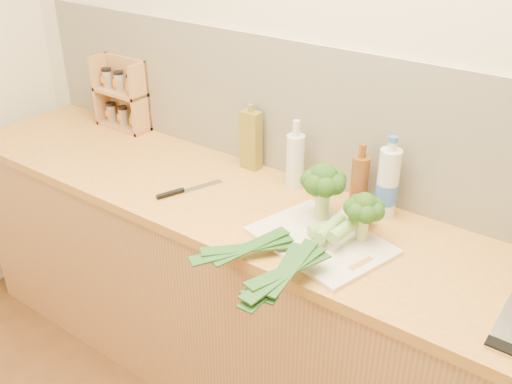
# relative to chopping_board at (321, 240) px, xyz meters

# --- Properties ---
(room_shell) EXTENTS (3.50, 3.50, 3.50)m
(room_shell) POSITION_rel_chopping_board_xyz_m (-0.15, 0.37, 0.26)
(room_shell) COLOR beige
(room_shell) RESTS_ON ground
(counter) EXTENTS (3.20, 0.62, 0.90)m
(counter) POSITION_rel_chopping_board_xyz_m (-0.15, 0.08, -0.46)
(counter) COLOR #B7834C
(counter) RESTS_ON ground
(chopping_board) EXTENTS (0.50, 0.42, 0.01)m
(chopping_board) POSITION_rel_chopping_board_xyz_m (0.00, 0.00, 0.00)
(chopping_board) COLOR beige
(chopping_board) RESTS_ON counter
(broccoli_left) EXTENTS (0.16, 0.16, 0.21)m
(broccoli_left) POSITION_rel_chopping_board_xyz_m (-0.07, 0.12, 0.15)
(broccoli_left) COLOR #B0C271
(broccoli_left) RESTS_ON chopping_board
(broccoli_right) EXTENTS (0.13, 0.13, 0.17)m
(broccoli_right) POSITION_rel_chopping_board_xyz_m (0.11, 0.08, 0.12)
(broccoli_right) COLOR #B0C271
(broccoli_right) RESTS_ON chopping_board
(leek_front) EXTENTS (0.37, 0.60, 0.04)m
(leek_front) POSITION_rel_chopping_board_xyz_m (-0.03, -0.02, 0.03)
(leek_front) COLOR white
(leek_front) RESTS_ON chopping_board
(leek_mid) EXTENTS (0.11, 0.68, 0.04)m
(leek_mid) POSITION_rel_chopping_board_xyz_m (0.02, -0.06, 0.05)
(leek_mid) COLOR white
(leek_mid) RESTS_ON chopping_board
(leek_back) EXTENTS (0.12, 0.64, 0.04)m
(leek_back) POSITION_rel_chopping_board_xyz_m (0.07, -0.07, 0.07)
(leek_back) COLOR white
(leek_back) RESTS_ON chopping_board
(chefs_knife) EXTENTS (0.12, 0.27, 0.02)m
(chefs_knife) POSITION_rel_chopping_board_xyz_m (-0.61, -0.03, 0.00)
(chefs_knife) COLOR silver
(chefs_knife) RESTS_ON counter
(spice_rack) EXTENTS (0.28, 0.11, 0.33)m
(spice_rack) POSITION_rel_chopping_board_xyz_m (-1.27, 0.32, 0.14)
(spice_rack) COLOR tan
(spice_rack) RESTS_ON counter
(oil_tin) EXTENTS (0.08, 0.05, 0.28)m
(oil_tin) POSITION_rel_chopping_board_xyz_m (-0.52, 0.31, 0.12)
(oil_tin) COLOR olive
(oil_tin) RESTS_ON counter
(glass_bottle) EXTENTS (0.07, 0.07, 0.27)m
(glass_bottle) POSITION_rel_chopping_board_xyz_m (-0.29, 0.28, 0.10)
(glass_bottle) COLOR silver
(glass_bottle) RESTS_ON counter
(amber_bottle) EXTENTS (0.06, 0.06, 0.24)m
(amber_bottle) POSITION_rel_chopping_board_xyz_m (-0.02, 0.29, 0.10)
(amber_bottle) COLOR brown
(amber_bottle) RESTS_ON counter
(water_bottle) EXTENTS (0.08, 0.08, 0.28)m
(water_bottle) POSITION_rel_chopping_board_xyz_m (0.09, 0.29, 0.11)
(water_bottle) COLOR silver
(water_bottle) RESTS_ON counter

